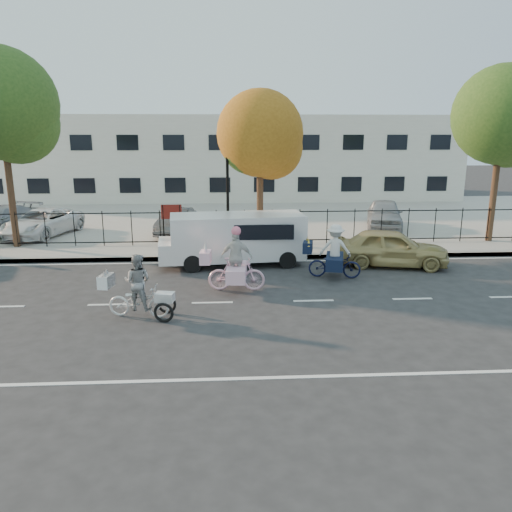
{
  "coord_description": "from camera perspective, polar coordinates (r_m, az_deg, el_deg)",
  "views": [
    {
      "loc": [
        0.48,
        -13.93,
        4.88
      ],
      "look_at": [
        1.36,
        1.2,
        1.1
      ],
      "focal_mm": 35.0,
      "sensor_mm": 36.0,
      "label": 1
    }
  ],
  "objects": [
    {
      "name": "building",
      "position": [
        38.98,
        -4.09,
        11.2
      ],
      "size": [
        34.0,
        10.0,
        6.0
      ],
      "primitive_type": "cube",
      "color": "silver",
      "rests_on": "ground"
    },
    {
      "name": "ground",
      "position": [
        14.77,
        -5.01,
        -5.35
      ],
      "size": [
        120.0,
        120.0,
        0.0
      ],
      "primitive_type": "plane",
      "color": "#333334"
    },
    {
      "name": "sidewalk",
      "position": [
        20.6,
        -4.55,
        0.47
      ],
      "size": [
        60.0,
        2.2,
        0.15
      ],
      "primitive_type": "cube",
      "color": "#A8A399",
      "rests_on": "ground"
    },
    {
      "name": "parking_lot",
      "position": [
        29.33,
        -4.22,
        4.53
      ],
      "size": [
        60.0,
        15.6,
        0.15
      ],
      "primitive_type": "cube",
      "color": "#A8A399",
      "rests_on": "ground"
    },
    {
      "name": "tree_mid",
      "position": [
        21.34,
        0.85,
        13.35
      ],
      "size": [
        3.63,
        3.62,
        6.63
      ],
      "color": "#442D1D",
      "rests_on": "ground"
    },
    {
      "name": "street_sign",
      "position": [
        21.15,
        -9.62,
        4.38
      ],
      "size": [
        0.85,
        0.06,
        1.8
      ],
      "color": "black",
      "rests_on": "sidewalk"
    },
    {
      "name": "lamppost",
      "position": [
        20.81,
        -3.28,
        9.11
      ],
      "size": [
        0.36,
        0.36,
        4.33
      ],
      "color": "black",
      "rests_on": "sidewalk"
    },
    {
      "name": "iron_fence",
      "position": [
        21.51,
        -4.54,
        3.29
      ],
      "size": [
        58.0,
        0.06,
        1.5
      ],
      "primitive_type": null,
      "color": "black",
      "rests_on": "sidewalk"
    },
    {
      "name": "tree_west",
      "position": [
        23.06,
        -26.73,
        14.73
      ],
      "size": [
        4.48,
        4.48,
        8.21
      ],
      "color": "#442D1D",
      "rests_on": "ground"
    },
    {
      "name": "road_markings",
      "position": [
        14.77,
        -5.01,
        -5.33
      ],
      "size": [
        60.0,
        9.52,
        0.01
      ],
      "primitive_type": null,
      "color": "silver",
      "rests_on": "ground"
    },
    {
      "name": "zebra_trike",
      "position": [
        13.8,
        -13.3,
        -4.13
      ],
      "size": [
        2.05,
        1.02,
        1.75
      ],
      "rotation": [
        0.0,
        0.0,
        1.39
      ],
      "color": "silver",
      "rests_on": "ground"
    },
    {
      "name": "lot_car_d",
      "position": [
        26.1,
        14.46,
        4.7
      ],
      "size": [
        2.71,
        4.46,
        1.42
      ],
      "primitive_type": "imported",
      "rotation": [
        0.0,
        0.0,
        -0.27
      ],
      "color": "#989B9F",
      "rests_on": "parking_lot"
    },
    {
      "name": "lot_car_c",
      "position": [
        24.1,
        -9.13,
        3.94
      ],
      "size": [
        1.77,
        3.74,
        1.19
      ],
      "primitive_type": "imported",
      "rotation": [
        0.0,
        0.0,
        -0.15
      ],
      "color": "#46494D",
      "rests_on": "parking_lot"
    },
    {
      "name": "curb",
      "position": [
        19.58,
        -4.61,
        -0.25
      ],
      "size": [
        60.0,
        0.1,
        0.15
      ],
      "primitive_type": "cube",
      "color": "#A8A399",
      "rests_on": "ground"
    },
    {
      "name": "tree_east",
      "position": [
        24.35,
        26.54,
        13.75
      ],
      "size": [
        4.19,
        4.19,
        7.68
      ],
      "color": "#442D1D",
      "rests_on": "ground"
    },
    {
      "name": "gold_sedan",
      "position": [
        19.2,
        15.22,
        0.93
      ],
      "size": [
        4.36,
        2.5,
        1.4
      ],
      "primitive_type": "imported",
      "rotation": [
        0.0,
        0.0,
        1.35
      ],
      "color": "tan",
      "rests_on": "ground"
    },
    {
      "name": "white_van",
      "position": [
        18.65,
        -2.44,
        2.16
      ],
      "size": [
        5.54,
        2.32,
        1.91
      ],
      "rotation": [
        0.0,
        0.0,
        0.1
      ],
      "color": "white",
      "rests_on": "ground"
    },
    {
      "name": "lot_car_b",
      "position": [
        25.38,
        -23.2,
        3.55
      ],
      "size": [
        3.14,
        4.85,
        1.24
      ],
      "primitive_type": "imported",
      "rotation": [
        0.0,
        0.0,
        -0.26
      ],
      "color": "white",
      "rests_on": "parking_lot"
    },
    {
      "name": "bull_bike",
      "position": [
        17.24,
        8.9,
        -0.06
      ],
      "size": [
        2.06,
        1.44,
        1.86
      ],
      "rotation": [
        0.0,
        0.0,
        1.34
      ],
      "color": "black",
      "rests_on": "ground"
    },
    {
      "name": "unicorn_bike",
      "position": [
        15.64,
        -2.38,
        -1.27
      ],
      "size": [
        2.06,
        1.44,
        2.06
      ],
      "rotation": [
        0.0,
        0.0,
        1.49
      ],
      "color": "#F8BCD4",
      "rests_on": "ground"
    }
  ]
}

